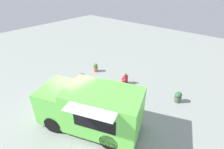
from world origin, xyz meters
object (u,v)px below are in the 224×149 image
object	(u,v)px
planter_flowering_near	(95,67)
planter_flowering_far	(178,97)
person_customer	(125,80)
trash_bin	(82,79)
food_truck	(91,109)

from	to	relation	value
planter_flowering_near	planter_flowering_far	bearing A→B (deg)	93.68
person_customer	planter_flowering_far	world-z (taller)	person_customer
person_customer	trash_bin	xyz separation A→B (m)	(2.04, -2.26, 0.11)
food_truck	person_customer	world-z (taller)	food_truck
person_customer	planter_flowering_far	xyz separation A→B (m)	(-0.42, 3.70, 0.04)
trash_bin	planter_flowering_far	bearing A→B (deg)	112.43
planter_flowering_near	planter_flowering_far	world-z (taller)	planter_flowering_far
food_truck	planter_flowering_near	size ratio (longest dim) A/B	8.03
food_truck	trash_bin	size ratio (longest dim) A/B	6.48
planter_flowering_far	planter_flowering_near	bearing A→B (deg)	-86.32
person_customer	planter_flowering_near	xyz separation A→B (m)	(0.01, -2.95, 0.03)
planter_flowering_far	trash_bin	bearing A→B (deg)	-67.57
food_truck	person_customer	size ratio (longest dim) A/B	6.50
planter_flowering_far	person_customer	bearing A→B (deg)	-83.52
food_truck	person_customer	bearing A→B (deg)	-165.08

